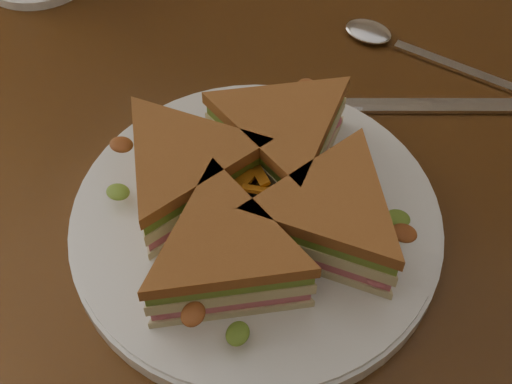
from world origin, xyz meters
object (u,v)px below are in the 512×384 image
at_px(plate, 256,224).
at_px(sandwich_wedges, 256,196).
at_px(table, 246,208).
at_px(spoon, 389,41).
at_px(knife, 417,107).

height_order(plate, sandwich_wedges, sandwich_wedges).
bearing_deg(table, spoon, 72.03).
xyz_separation_m(plate, knife, (0.06, 0.19, -0.01)).
xyz_separation_m(sandwich_wedges, knife, (0.06, 0.19, -0.04)).
distance_m(sandwich_wedges, knife, 0.20).
height_order(table, knife, knife).
relative_size(table, knife, 6.20).
height_order(plate, spoon, plate).
distance_m(table, sandwich_wedges, 0.17).
relative_size(plate, sandwich_wedges, 1.08).
relative_size(plate, spoon, 1.59).
bearing_deg(sandwich_wedges, knife, 71.70).
relative_size(spoon, knife, 0.95).
relative_size(plate, knife, 1.52).
relative_size(sandwich_wedges, knife, 1.40).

